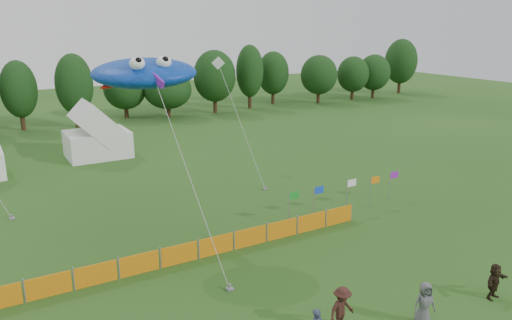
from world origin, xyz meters
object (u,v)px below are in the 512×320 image
tent_right (97,136)px  spectator_c (342,310)px  barrier_fence (198,250)px  spectator_f (495,281)px  spectator_e (424,304)px  stingray_kite (142,73)px

tent_right → spectator_c: size_ratio=2.78×
tent_right → barrier_fence: size_ratio=0.26×
barrier_fence → spectator_f: size_ratio=12.44×
spectator_e → spectator_f: bearing=15.5°
spectator_f → stingray_kite: bearing=121.0°
spectator_c → spectator_e: size_ratio=1.04×
tent_right → spectator_f: size_ratio=3.29×
spectator_c → spectator_e: 3.32m
spectator_c → barrier_fence: bearing=96.9°
tent_right → spectator_c: tent_right is taller
spectator_c → spectator_f: bearing=-19.2°
spectator_f → stingray_kite: stingray_kite is taller
spectator_e → stingray_kite: 16.84m
barrier_fence → spectator_f: bearing=-45.9°
barrier_fence → spectator_f: spectator_f is taller
spectator_e → tent_right: bearing=116.4°
spectator_e → stingray_kite: bearing=133.6°
spectator_f → stingray_kite: size_ratio=0.11×
spectator_f → barrier_fence: bearing=126.8°
barrier_fence → stingray_kite: 9.32m
tent_right → barrier_fence: bearing=-91.0°
spectator_f → spectator_c: bearing=161.7°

